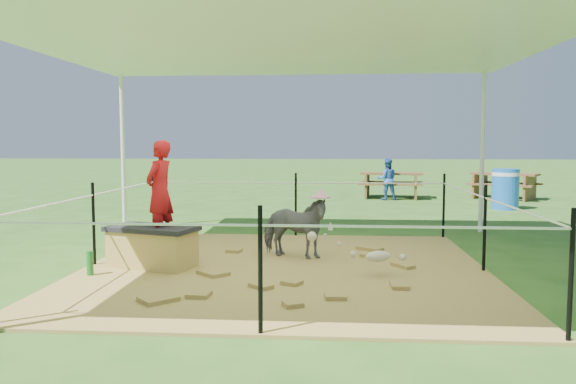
# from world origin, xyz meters

# --- Properties ---
(ground) EXTENTS (90.00, 90.00, 0.00)m
(ground) POSITION_xyz_m (0.00, 0.00, 0.00)
(ground) COLOR #2D5919
(ground) RESTS_ON ground
(hay_patch) EXTENTS (4.60, 4.60, 0.03)m
(hay_patch) POSITION_xyz_m (0.00, 0.00, 0.01)
(hay_patch) COLOR brown
(hay_patch) RESTS_ON ground
(canopy_tent) EXTENTS (6.30, 6.30, 2.90)m
(canopy_tent) POSITION_xyz_m (0.00, 0.00, 2.69)
(canopy_tent) COLOR silver
(canopy_tent) RESTS_ON ground
(rope_fence) EXTENTS (4.54, 4.54, 1.00)m
(rope_fence) POSITION_xyz_m (0.00, -0.00, 0.64)
(rope_fence) COLOR black
(rope_fence) RESTS_ON ground
(straw_bale) EXTENTS (1.05, 0.73, 0.42)m
(straw_bale) POSITION_xyz_m (-1.52, -0.09, 0.24)
(straw_bale) COLOR #AB873E
(straw_bale) RESTS_ON hay_patch
(dark_cloth) EXTENTS (1.12, 0.80, 0.05)m
(dark_cloth) POSITION_xyz_m (-1.52, -0.09, 0.48)
(dark_cloth) COLOR black
(dark_cloth) RESTS_ON straw_bale
(woman) EXTENTS (0.38, 0.48, 1.14)m
(woman) POSITION_xyz_m (-1.42, -0.09, 1.02)
(woman) COLOR red
(woman) RESTS_ON straw_bale
(green_bottle) EXTENTS (0.09, 0.09, 0.26)m
(green_bottle) POSITION_xyz_m (-2.07, -0.54, 0.16)
(green_bottle) COLOR #197224
(green_bottle) RESTS_ON hay_patch
(pony) EXTENTS (1.00, 0.70, 0.77)m
(pony) POSITION_xyz_m (0.08, 0.53, 0.42)
(pony) COLOR #4C4C51
(pony) RESTS_ON hay_patch
(pink_hat) EXTENTS (0.24, 0.24, 0.11)m
(pink_hat) POSITION_xyz_m (0.08, 0.53, 0.86)
(pink_hat) COLOR pink
(pink_hat) RESTS_ON pony
(foal) EXTENTS (0.98, 0.79, 0.48)m
(foal) POSITION_xyz_m (1.04, -0.33, 0.27)
(foal) COLOR #C4B48F
(foal) RESTS_ON hay_patch
(trash_barrel) EXTENTS (0.76, 0.76, 0.89)m
(trash_barrel) POSITION_xyz_m (4.39, 6.28, 0.45)
(trash_barrel) COLOR blue
(trash_barrel) RESTS_ON ground
(picnic_table_near) EXTENTS (1.78, 1.39, 0.68)m
(picnic_table_near) POSITION_xyz_m (2.17, 8.71, 0.34)
(picnic_table_near) COLOR brown
(picnic_table_near) RESTS_ON ground
(picnic_table_far) EXTENTS (2.01, 1.87, 0.68)m
(picnic_table_far) POSITION_xyz_m (5.10, 8.66, 0.34)
(picnic_table_far) COLOR brown
(picnic_table_far) RESTS_ON ground
(distant_person) EXTENTS (0.55, 0.44, 1.07)m
(distant_person) POSITION_xyz_m (2.00, 8.13, 0.53)
(distant_person) COLOR #2D5BAC
(distant_person) RESTS_ON ground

